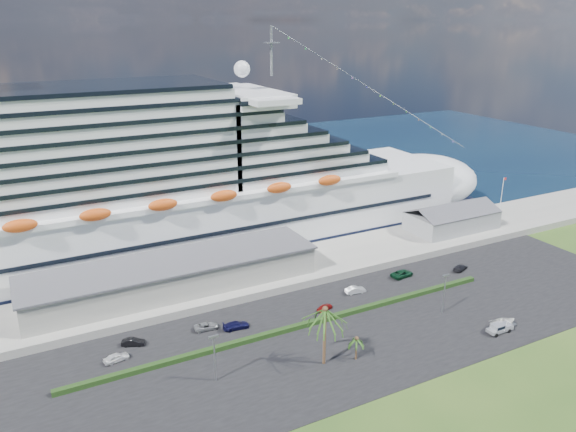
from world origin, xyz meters
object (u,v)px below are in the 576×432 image
cruise_ship (155,190)px  boat_trailer (504,322)px  pickup_truck (499,328)px  parked_car_3 (236,325)px

cruise_ship → boat_trailer: cruise_ship is taller
pickup_truck → boat_trailer: bearing=22.0°
parked_car_3 → pickup_truck: pickup_truck is taller
cruise_ship → pickup_truck: bearing=-55.7°
parked_car_3 → pickup_truck: (42.88, -24.11, 0.28)m
cruise_ship → parked_car_3: 45.56m
cruise_ship → parked_car_3: cruise_ship is taller
pickup_truck → cruise_ship: bearing=124.3°
boat_trailer → cruise_ship: bearing=125.8°
pickup_truck → parked_car_3: bearing=150.7°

